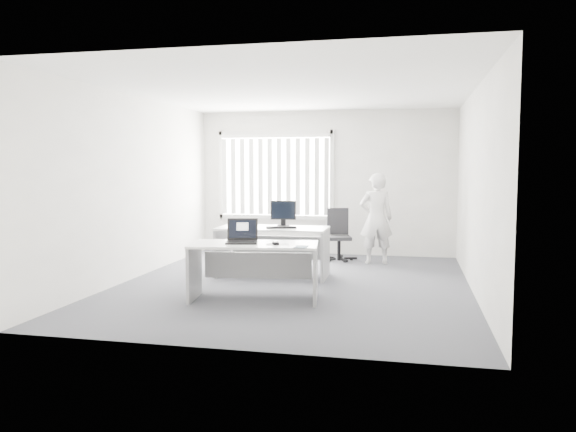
% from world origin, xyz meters
% --- Properties ---
extents(ground, '(6.00, 6.00, 0.00)m').
position_xyz_m(ground, '(0.00, 0.00, 0.00)').
color(ground, '#4C4D54').
rests_on(ground, ground).
extents(wall_back, '(5.00, 0.02, 2.80)m').
position_xyz_m(wall_back, '(0.00, 3.00, 1.40)').
color(wall_back, white).
rests_on(wall_back, ground).
extents(wall_front, '(5.00, 0.02, 2.80)m').
position_xyz_m(wall_front, '(0.00, -3.00, 1.40)').
color(wall_front, white).
rests_on(wall_front, ground).
extents(wall_left, '(0.02, 6.00, 2.80)m').
position_xyz_m(wall_left, '(-2.50, 0.00, 1.40)').
color(wall_left, white).
rests_on(wall_left, ground).
extents(wall_right, '(0.02, 6.00, 2.80)m').
position_xyz_m(wall_right, '(2.50, 0.00, 1.40)').
color(wall_right, white).
rests_on(wall_right, ground).
extents(ceiling, '(5.00, 6.00, 0.02)m').
position_xyz_m(ceiling, '(0.00, 0.00, 2.80)').
color(ceiling, white).
rests_on(ceiling, wall_back).
extents(window, '(2.32, 0.06, 1.76)m').
position_xyz_m(window, '(-1.00, 2.96, 1.55)').
color(window, silver).
rests_on(window, wall_back).
extents(blinds, '(2.20, 0.10, 1.50)m').
position_xyz_m(blinds, '(-1.00, 2.90, 1.52)').
color(blinds, white).
rests_on(blinds, wall_back).
extents(desk_near, '(1.70, 0.97, 0.74)m').
position_xyz_m(desk_near, '(-0.30, -1.04, 0.53)').
color(desk_near, white).
rests_on(desk_near, ground).
extents(desk_far, '(1.71, 0.82, 0.77)m').
position_xyz_m(desk_far, '(-0.45, 0.52, 0.56)').
color(desk_far, white).
rests_on(desk_far, ground).
extents(office_chair, '(0.67, 0.67, 0.95)m').
position_xyz_m(office_chair, '(0.36, 2.31, 0.30)').
color(office_chair, black).
rests_on(office_chair, ground).
extents(person, '(0.66, 0.51, 1.61)m').
position_xyz_m(person, '(1.06, 2.06, 0.80)').
color(person, silver).
rests_on(person, ground).
extents(laptop, '(0.46, 0.43, 0.31)m').
position_xyz_m(laptop, '(-0.46, -1.07, 0.89)').
color(laptop, black).
rests_on(laptop, desk_near).
extents(paper_sheet, '(0.34, 0.29, 0.00)m').
position_xyz_m(paper_sheet, '(0.01, -1.06, 0.74)').
color(paper_sheet, white).
rests_on(paper_sheet, desk_near).
extents(mouse, '(0.11, 0.13, 0.05)m').
position_xyz_m(mouse, '(-0.00, -1.11, 0.76)').
color(mouse, '#AEAEB1').
rests_on(mouse, paper_sheet).
extents(booklet, '(0.15, 0.21, 0.01)m').
position_xyz_m(booklet, '(0.35, -1.26, 0.74)').
color(booklet, silver).
rests_on(booklet, desk_near).
extents(keyboard, '(0.48, 0.29, 0.02)m').
position_xyz_m(keyboard, '(-0.29, 0.43, 0.78)').
color(keyboard, black).
rests_on(keyboard, desk_far).
extents(monitor, '(0.41, 0.15, 0.40)m').
position_xyz_m(monitor, '(-0.33, 0.76, 0.98)').
color(monitor, black).
rests_on(monitor, desk_far).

